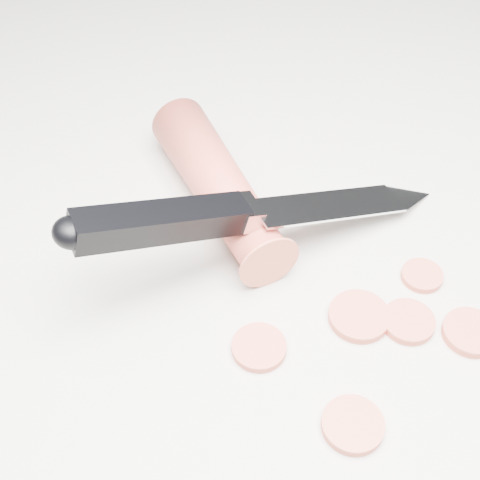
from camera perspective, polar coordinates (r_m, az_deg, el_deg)
ground at (r=0.47m, az=5.72°, el=-4.95°), size 2.40×2.40×0.00m
carrot at (r=0.51m, az=-1.80°, el=4.69°), size 0.08×0.17×0.04m
carrot_slice_0 at (r=0.42m, az=9.60°, el=-15.29°), size 0.04×0.04×0.01m
carrot_slice_1 at (r=0.44m, az=1.63°, el=-9.14°), size 0.04×0.04×0.01m
carrot_slice_2 at (r=0.47m, az=19.09°, el=-7.46°), size 0.04×0.04×0.01m
carrot_slice_3 at (r=0.47m, az=14.17°, el=-6.78°), size 0.04×0.04×0.01m
carrot_slice_4 at (r=0.46m, az=10.12°, el=-6.43°), size 0.04×0.04×0.01m
carrot_slice_5 at (r=0.49m, az=15.27°, el=-2.95°), size 0.03×0.03×0.01m
kitchen_knife at (r=0.46m, az=2.44°, el=2.96°), size 0.29×0.10×0.09m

